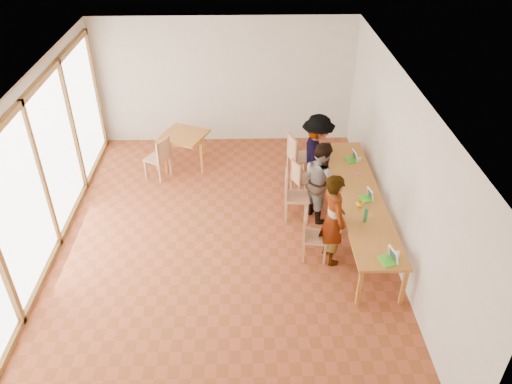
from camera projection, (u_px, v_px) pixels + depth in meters
ground at (222, 241)px, 9.11m from camera, size 8.00×8.00×0.00m
wall_back at (225, 82)px, 11.59m from camera, size 6.00×0.10×3.00m
wall_front at (205, 381)px, 4.95m from camera, size 6.00×0.10×3.00m
wall_right at (398, 169)px, 8.33m from camera, size 0.10×8.00×3.00m
window_wall at (39, 174)px, 8.21m from camera, size 0.10×8.00×3.00m
ceiling at (215, 84)px, 7.42m from camera, size 6.00×8.00×0.04m
communal_table at (359, 197)px, 9.05m from camera, size 0.80×4.00×0.75m
side_table at (184, 138)px, 11.04m from camera, size 0.90×0.90×0.75m
chair_near at (310, 231)px, 8.47m from camera, size 0.49×0.49×0.48m
chair_mid at (291, 190)px, 9.40m from camera, size 0.49×0.49×0.53m
chair_far at (300, 176)px, 10.03m from camera, size 0.51×0.51×0.44m
chair_empty at (297, 153)px, 10.61m from camera, size 0.59×0.59×0.53m
chair_spare at (160, 154)px, 10.60m from camera, size 0.60×0.60×0.51m
person_near at (333, 219)px, 8.26m from camera, size 0.56×0.71×1.70m
person_mid at (321, 180)px, 9.36m from camera, size 0.82×0.92×1.57m
person_far at (317, 155)px, 9.99m from camera, size 0.66×1.13×1.73m
laptop_near at (390, 258)px, 7.51m from camera, size 0.29×0.31×0.22m
laptop_mid at (368, 196)px, 8.89m from camera, size 0.25×0.27×0.20m
laptop_far at (353, 158)px, 10.02m from camera, size 0.25×0.28×0.21m
yellow_mug at (360, 204)px, 8.70m from camera, size 0.16×0.16×0.09m
green_bottle at (366, 215)px, 8.28m from camera, size 0.07×0.07×0.28m
clear_glass at (397, 254)px, 7.61m from camera, size 0.07×0.07×0.09m
condiment_cup at (359, 159)px, 10.03m from camera, size 0.08×0.08×0.06m
pink_phone at (359, 174)px, 9.59m from camera, size 0.05×0.10×0.01m
black_pouch at (327, 147)px, 10.42m from camera, size 0.16×0.26×0.09m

